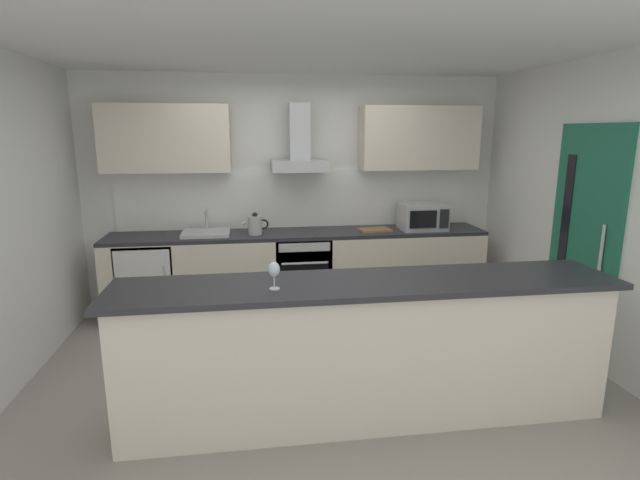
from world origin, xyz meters
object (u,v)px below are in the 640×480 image
(oven, at_px, (302,271))
(microwave, at_px, (423,216))
(refrigerator, at_px, (149,280))
(kettle, at_px, (255,225))
(range_hood, at_px, (300,150))
(wine_glass, at_px, (274,270))
(sink, at_px, (206,232))
(chopping_board, at_px, (375,230))

(oven, bearing_deg, microwave, -1.17)
(oven, height_order, refrigerator, oven)
(kettle, distance_m, range_hood, 0.94)
(wine_glass, bearing_deg, sink, 105.14)
(range_hood, relative_size, chopping_board, 2.12)
(microwave, height_order, range_hood, range_hood)
(refrigerator, distance_m, sink, 0.80)
(microwave, bearing_deg, chopping_board, 179.56)
(microwave, xyz_separation_m, kettle, (-1.87, -0.01, -0.04))
(sink, xyz_separation_m, wine_glass, (0.61, -2.26, 0.20))
(oven, distance_m, sink, 1.13)
(microwave, height_order, wine_glass, microwave)
(microwave, bearing_deg, kettle, -179.82)
(wine_glass, bearing_deg, oven, 79.64)
(sink, bearing_deg, wine_glass, -74.86)
(sink, height_order, kettle, sink)
(refrigerator, height_order, wine_glass, wine_glass)
(oven, relative_size, wine_glass, 4.50)
(kettle, relative_size, range_hood, 0.40)
(microwave, distance_m, range_hood, 1.56)
(wine_glass, bearing_deg, microwave, 51.35)
(wine_glass, height_order, chopping_board, wine_glass)
(microwave, distance_m, wine_glass, 2.85)
(refrigerator, relative_size, sink, 1.70)
(sink, relative_size, wine_glass, 2.81)
(refrigerator, relative_size, microwave, 1.70)
(kettle, bearing_deg, wine_glass, -87.67)
(oven, relative_size, microwave, 1.60)
(microwave, distance_m, chopping_board, 0.57)
(oven, relative_size, chopping_board, 2.35)
(sink, bearing_deg, chopping_board, -1.08)
(microwave, height_order, chopping_board, microwave)
(range_hood, xyz_separation_m, wine_glass, (-0.41, -2.38, -0.66))
(sink, xyz_separation_m, kettle, (0.52, -0.04, 0.08))
(sink, height_order, range_hood, range_hood)
(oven, distance_m, range_hood, 1.33)
(microwave, bearing_deg, sink, 179.07)
(range_hood, height_order, wine_glass, range_hood)
(refrigerator, bearing_deg, kettle, -1.55)
(oven, relative_size, kettle, 2.77)
(kettle, height_order, wine_glass, wine_glass)
(oven, height_order, wine_glass, wine_glass)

